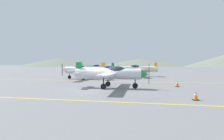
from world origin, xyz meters
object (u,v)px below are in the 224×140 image
object	(u,v)px
airplane_back	(99,68)
car_sedan	(143,69)
traffic_cone_side	(196,96)
traffic_cone_front	(177,84)
airplane_far	(138,69)
airplane_near	(111,73)
airplane_mid	(83,70)

from	to	relation	value
airplane_back	car_sedan	bearing A→B (deg)	52.31
traffic_cone_side	traffic_cone_front	bearing A→B (deg)	89.95
airplane_far	car_sedan	size ratio (longest dim) A/B	1.74
airplane_back	traffic_cone_front	world-z (taller)	airplane_back
traffic_cone_side	airplane_back	bearing A→B (deg)	117.03
airplane_near	traffic_cone_front	size ratio (longest dim) A/B	13.62
airplane_near	car_sedan	bearing A→B (deg)	85.77
car_sedan	airplane_near	bearing A→B (deg)	-94.23
airplane_far	traffic_cone_side	distance (m)	20.10
airplane_back	traffic_cone_front	bearing A→B (deg)	-55.57
traffic_cone_side	airplane_near	bearing A→B (deg)	144.71
car_sedan	airplane_far	bearing A→B (deg)	-91.63
airplane_mid	traffic_cone_front	bearing A→B (deg)	-27.97
airplane_back	traffic_cone_side	bearing A→B (deg)	-62.97
traffic_cone_side	car_sedan	bearing A→B (deg)	95.82
airplane_far	airplane_near	bearing A→B (deg)	-97.31
airplane_mid	car_sedan	size ratio (longest dim) A/B	1.75
car_sedan	traffic_cone_front	xyz separation A→B (m)	(3.85, -31.12, -0.56)
airplane_near	airplane_back	xyz separation A→B (m)	(-6.81, 21.23, 0.00)
traffic_cone_front	traffic_cone_side	bearing A→B (deg)	-90.05
airplane_back	traffic_cone_side	distance (m)	28.86
airplane_back	car_sedan	xyz separation A→B (m)	(9.27, 11.99, -0.52)
airplane_mid	car_sedan	distance (m)	26.06
airplane_mid	traffic_cone_front	xyz separation A→B (m)	(12.05, -6.40, -1.07)
airplane_near	traffic_cone_side	world-z (taller)	airplane_near
airplane_mid	airplane_far	size ratio (longest dim) A/B	1.00
car_sedan	airplane_mid	bearing A→B (deg)	-108.35
airplane_mid	traffic_cone_side	world-z (taller)	airplane_mid
airplane_mid	airplane_far	distance (m)	10.15
airplane_near	traffic_cone_front	xyz separation A→B (m)	(6.30, 2.10, -1.07)
airplane_mid	airplane_far	xyz separation A→B (m)	(7.69, 6.64, 0.00)
airplane_mid	traffic_cone_side	distance (m)	17.72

